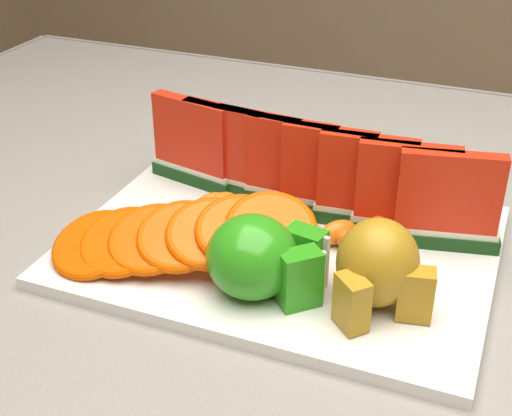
# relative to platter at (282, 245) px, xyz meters

# --- Properties ---
(table) EXTENTS (1.40, 0.90, 0.75)m
(table) POSITION_rel_platter_xyz_m (0.09, 0.02, -0.11)
(table) COLOR #472417
(table) RESTS_ON ground
(tablecloth) EXTENTS (1.53, 1.03, 0.20)m
(tablecloth) POSITION_rel_platter_xyz_m (0.09, 0.02, -0.05)
(tablecloth) COLOR slate
(tablecloth) RESTS_ON table
(platter) EXTENTS (0.40, 0.30, 0.01)m
(platter) POSITION_rel_platter_xyz_m (0.00, 0.00, 0.00)
(platter) COLOR silver
(platter) RESTS_ON tablecloth
(apple_cluster) EXTENTS (0.12, 0.10, 0.07)m
(apple_cluster) POSITION_rel_platter_xyz_m (0.01, -0.08, 0.04)
(apple_cluster) COLOR #3A9011
(apple_cluster) RESTS_ON platter
(pear_cluster) EXTENTS (0.10, 0.10, 0.08)m
(pear_cluster) POSITION_rel_platter_xyz_m (0.11, -0.07, 0.04)
(pear_cluster) COLOR #B89C07
(pear_cluster) RESTS_ON platter
(fork) EXTENTS (0.09, 0.19, 0.00)m
(fork) POSITION_rel_platter_xyz_m (-0.19, 0.18, -0.00)
(fork) COLOR silver
(fork) RESTS_ON tablecloth
(watermelon_row) EXTENTS (0.39, 0.07, 0.10)m
(watermelon_row) POSITION_rel_platter_xyz_m (0.01, 0.06, 0.05)
(watermelon_row) COLOR #083A08
(watermelon_row) RESTS_ON platter
(orange_fan_front) EXTENTS (0.26, 0.15, 0.06)m
(orange_fan_front) POSITION_rel_platter_xyz_m (-0.07, -0.07, 0.04)
(orange_fan_front) COLOR red
(orange_fan_front) RESTS_ON platter
(orange_fan_back) EXTENTS (0.33, 0.11, 0.05)m
(orange_fan_back) POSITION_rel_platter_xyz_m (0.02, 0.12, 0.03)
(orange_fan_back) COLOR red
(orange_fan_back) RESTS_ON platter
(tangerine_segments) EXTENTS (0.24, 0.07, 0.02)m
(tangerine_segments) POSITION_rel_platter_xyz_m (0.01, 0.02, 0.02)
(tangerine_segments) COLOR #D35018
(tangerine_segments) RESTS_ON platter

